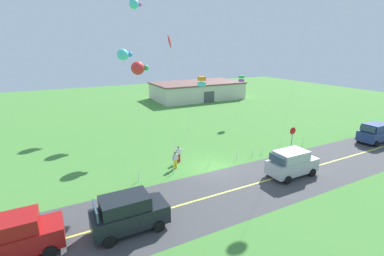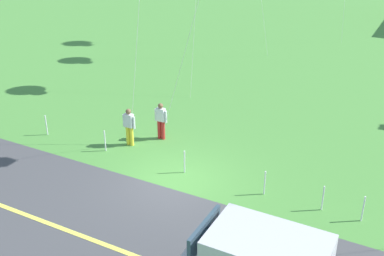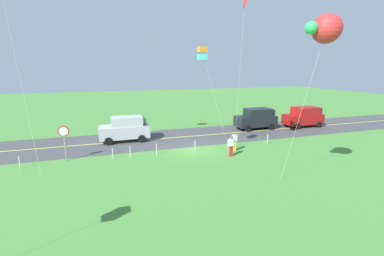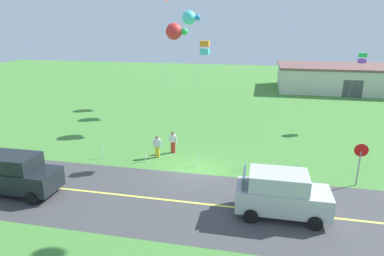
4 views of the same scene
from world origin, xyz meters
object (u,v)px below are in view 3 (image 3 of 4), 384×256
(car_parked_west_far, at_px, (304,117))
(person_adult_companion, at_px, (231,145))
(person_adult_near, at_px, (235,141))
(car_parked_west_near, at_px, (256,118))
(stop_sign, at_px, (64,136))
(kite_green_far, at_px, (326,29))
(car_suv_foreground, at_px, (125,129))
(kite_red_low, at_px, (245,0))
(kite_blue_mid, at_px, (202,54))

(car_parked_west_far, xyz_separation_m, person_adult_companion, (12.45, 6.97, -0.29))
(person_adult_near, height_order, person_adult_companion, same)
(car_parked_west_near, distance_m, person_adult_companion, 10.18)
(stop_sign, xyz_separation_m, kite_green_far, (-13.19, 9.33, 6.57))
(car_parked_west_far, relative_size, car_parked_west_near, 1.00)
(car_suv_foreground, bearing_deg, kite_red_low, 136.02)
(car_parked_west_far, bearing_deg, stop_sign, 9.83)
(car_parked_west_far, relative_size, person_adult_near, 2.75)
(person_adult_near, xyz_separation_m, kite_blue_mid, (3.13, 0.88, 6.62))
(car_suv_foreground, distance_m, kite_red_low, 14.41)
(car_parked_west_near, height_order, kite_green_far, kite_green_far)
(kite_red_low, height_order, kite_blue_mid, kite_red_low)
(car_parked_west_far, distance_m, car_parked_west_near, 5.74)
(car_parked_west_near, height_order, stop_sign, stop_sign)
(stop_sign, bearing_deg, car_suv_foreground, -137.21)
(car_parked_west_far, distance_m, person_adult_near, 13.02)
(person_adult_near, height_order, kite_red_low, kite_red_low)
(car_suv_foreground, distance_m, person_adult_companion, 10.02)
(kite_red_low, xyz_separation_m, kite_green_far, (-1.07, 6.09, -2.51))
(car_parked_west_near, xyz_separation_m, kite_red_low, (6.34, 8.08, 9.73))
(kite_blue_mid, bearing_deg, person_adult_companion, 174.67)
(person_adult_near, relative_size, kite_red_low, 0.14)
(car_suv_foreground, distance_m, person_adult_near, 9.97)
(person_adult_companion, bearing_deg, car_parked_west_far, 31.24)
(car_parked_west_near, xyz_separation_m, kite_blue_mid, (9.03, 7.41, 6.33))
(stop_sign, distance_m, person_adult_near, 12.70)
(kite_green_far, bearing_deg, car_parked_west_far, -129.07)
(car_parked_west_far, bearing_deg, person_adult_near, 26.84)
(car_parked_west_near, bearing_deg, kite_blue_mid, 39.35)
(car_parked_west_near, relative_size, kite_blue_mid, 0.55)
(person_adult_near, distance_m, person_adult_companion, 1.37)
(car_parked_west_far, distance_m, kite_red_low, 17.18)
(kite_blue_mid, distance_m, kite_green_far, 7.79)
(stop_sign, distance_m, kite_blue_mid, 11.30)
(car_parked_west_far, xyz_separation_m, kite_blue_mid, (14.74, 6.76, 6.33))
(stop_sign, bearing_deg, kite_red_low, 165.01)
(car_suv_foreground, height_order, person_adult_companion, car_suv_foreground)
(car_suv_foreground, height_order, kite_blue_mid, kite_blue_mid)
(car_suv_foreground, xyz_separation_m, kite_red_low, (-7.65, 7.38, 9.73))
(car_suv_foreground, relative_size, kite_green_far, 0.48)
(person_adult_companion, relative_size, kite_red_low, 0.14)
(car_suv_foreground, xyz_separation_m, kite_green_far, (-8.72, 13.47, 7.22))
(car_parked_west_far, relative_size, kite_green_far, 0.48)
(kite_green_far, bearing_deg, person_adult_near, -85.19)
(car_parked_west_far, height_order, person_adult_near, car_parked_west_far)
(kite_green_far, bearing_deg, car_suv_foreground, -57.07)
(car_suv_foreground, bearing_deg, person_adult_near, 144.19)
(person_adult_companion, relative_size, kite_green_far, 0.18)
(car_parked_west_near, relative_size, person_adult_near, 2.75)
(person_adult_companion, bearing_deg, car_parked_west_near, 50.49)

